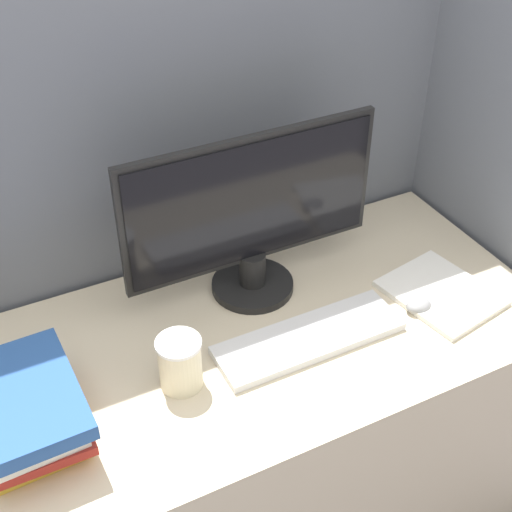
% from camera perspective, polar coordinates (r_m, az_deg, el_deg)
% --- Properties ---
extents(cubicle_panel_rear, '(1.85, 0.04, 1.74)m').
position_cam_1_polar(cubicle_panel_rear, '(1.84, -6.19, 3.12)').
color(cubicle_panel_rear, slate).
rests_on(cubicle_panel_rear, ground_plane).
extents(cubicle_panel_right, '(0.04, 0.74, 1.74)m').
position_cam_1_polar(cubicle_panel_right, '(1.97, 18.94, 3.56)').
color(cubicle_panel_right, slate).
rests_on(cubicle_panel_right, ground_plane).
extents(desk, '(1.45, 0.68, 0.76)m').
position_cam_1_polar(desk, '(1.92, -0.87, -14.82)').
color(desk, beige).
rests_on(desk, ground_plane).
extents(monitor, '(0.63, 0.20, 0.42)m').
position_cam_1_polar(monitor, '(1.64, -0.34, 3.09)').
color(monitor, black).
rests_on(monitor, desk).
extents(keyboard, '(0.44, 0.14, 0.02)m').
position_cam_1_polar(keyboard, '(1.62, 4.25, -6.56)').
color(keyboard, silver).
rests_on(keyboard, desk).
extents(mouse, '(0.06, 0.05, 0.03)m').
position_cam_1_polar(mouse, '(1.74, 12.88, -3.86)').
color(mouse, gray).
rests_on(mouse, desk).
extents(coffee_cup, '(0.10, 0.10, 0.12)m').
position_cam_1_polar(coffee_cup, '(1.50, -6.10, -8.51)').
color(coffee_cup, beige).
rests_on(coffee_cup, desk).
extents(book_stack, '(0.22, 0.30, 0.13)m').
position_cam_1_polar(book_stack, '(1.46, -17.90, -11.93)').
color(book_stack, gold).
rests_on(book_stack, desk).
extents(paper_pile, '(0.26, 0.29, 0.01)m').
position_cam_1_polar(paper_pile, '(1.80, 14.57, -2.89)').
color(paper_pile, white).
rests_on(paper_pile, desk).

